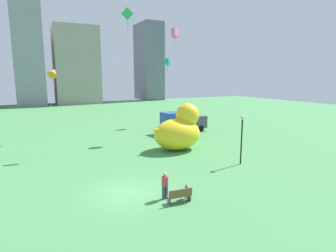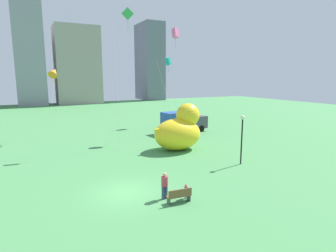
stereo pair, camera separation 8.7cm
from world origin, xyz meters
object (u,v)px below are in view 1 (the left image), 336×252
(kite_pink, at_px, (175,34))
(kite_teal, at_px, (168,62))
(kite_orange, at_px, (53,72))
(giant_inflatable_duck, at_px, (179,130))
(kite_green, at_px, (126,21))
(park_bench, at_px, (180,195))
(person_adult, at_px, (165,184))
(person_child, at_px, (187,190))
(lamppost, at_px, (242,131))
(box_truck, at_px, (183,122))

(kite_pink, height_order, kite_teal, kite_pink)
(kite_orange, bearing_deg, giant_inflatable_duck, -46.42)
(kite_green, bearing_deg, park_bench, -97.62)
(person_adult, height_order, giant_inflatable_duck, giant_inflatable_duck)
(giant_inflatable_duck, xyz_separation_m, kite_orange, (-10.74, 11.28, 5.98))
(kite_pink, bearing_deg, kite_green, -160.80)
(kite_teal, bearing_deg, giant_inflatable_duck, -112.57)
(person_child, relative_size, giant_inflatable_duck, 0.16)
(person_child, distance_m, kite_teal, 29.27)
(park_bench, bearing_deg, person_child, 28.43)
(person_adult, height_order, kite_pink, kite_pink)
(lamppost, bearing_deg, box_truck, 79.79)
(kite_pink, xyz_separation_m, kite_orange, (-13.65, 4.86, -4.63))
(kite_orange, relative_size, kite_teal, 0.84)
(kite_pink, bearing_deg, person_child, -115.97)
(person_adult, xyz_separation_m, lamppost, (8.96, 3.29, 2.01))
(lamppost, bearing_deg, person_child, -153.61)
(park_bench, relative_size, kite_teal, 0.15)
(park_bench, height_order, kite_orange, kite_orange)
(person_child, distance_m, lamppost, 8.97)
(person_adult, xyz_separation_m, kite_green, (2.53, 14.03, 12.18))
(box_truck, bearing_deg, person_child, -119.35)
(kite_teal, bearing_deg, kite_orange, -168.60)
(park_bench, distance_m, person_adult, 1.17)
(lamppost, bearing_deg, person_adult, -159.86)
(kite_orange, height_order, kite_teal, kite_teal)
(giant_inflatable_duck, relative_size, box_truck, 0.89)
(box_truck, xyz_separation_m, kite_green, (-9.05, -3.84, 11.66))
(lamppost, xyz_separation_m, kite_green, (-6.43, 10.75, 10.17))
(kite_green, xyz_separation_m, kite_teal, (10.17, 10.69, -3.31))
(giant_inflatable_duck, xyz_separation_m, box_truck, (4.98, 7.82, -0.59))
(park_bench, height_order, kite_pink, kite_pink)
(kite_green, bearing_deg, person_child, -95.12)
(giant_inflatable_duck, height_order, kite_orange, kite_orange)
(kite_teal, bearing_deg, lamppost, -99.91)
(person_adult, distance_m, person_child, 1.41)
(giant_inflatable_duck, xyz_separation_m, kite_green, (-4.07, 3.99, 11.08))
(box_truck, bearing_deg, lamppost, -100.21)
(person_adult, relative_size, kite_green, 0.12)
(park_bench, relative_size, person_child, 1.64)
(park_bench, xyz_separation_m, giant_inflatable_duck, (6.07, 10.97, 1.57))
(person_adult, relative_size, kite_teal, 0.16)
(person_child, height_order, kite_orange, kite_orange)
(person_adult, bearing_deg, box_truck, 57.04)
(kite_green, relative_size, kite_teal, 1.38)
(person_adult, bearing_deg, giant_inflatable_duck, 56.68)
(lamppost, xyz_separation_m, kite_pink, (0.55, 13.18, 9.70))
(giant_inflatable_duck, bearing_deg, box_truck, 57.51)
(kite_orange, bearing_deg, kite_green, -47.57)
(box_truck, bearing_deg, kite_green, -157.03)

